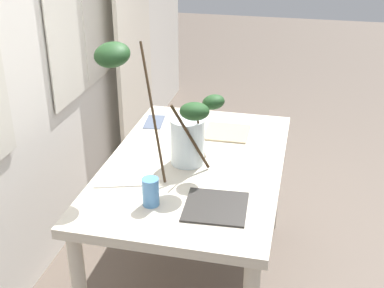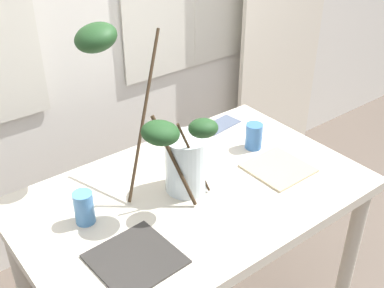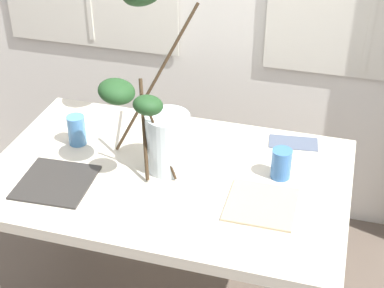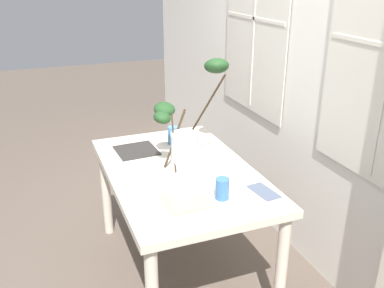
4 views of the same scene
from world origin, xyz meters
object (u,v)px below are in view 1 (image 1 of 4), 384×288
Objects in this scene: vase_with_branches at (177,123)px; drinking_glass_blue_left at (151,192)px; drinking_glass_blue_right at (195,118)px; dining_table at (194,178)px; plate_square_right at (227,132)px; plate_square_left at (216,207)px.

drinking_glass_blue_left is at bearing 176.09° from vase_with_branches.
drinking_glass_blue_right is at bearing 2.47° from vase_with_branches.
plate_square_right is at bearing -14.61° from dining_table.
dining_table is at bearing -12.94° from drinking_glass_blue_left.
drinking_glass_blue_left is 1.07× the size of drinking_glass_blue_right.
vase_with_branches is (-0.06, 0.07, 0.32)m from dining_table.
dining_table is at bearing -167.52° from drinking_glass_blue_right.
drinking_glass_blue_left is 0.52× the size of plate_square_right.
dining_table is 5.67× the size of plate_square_right.
vase_with_branches is 2.47× the size of plate_square_left.
drinking_glass_blue_left is (-0.42, 0.10, 0.15)m from dining_table.
drinking_glass_blue_right is (0.42, 0.09, 0.15)m from dining_table.
plate_square_left is at bearing -161.23° from drinking_glass_blue_right.
vase_with_branches is at bearing -3.91° from drinking_glass_blue_left.
drinking_glass_blue_left is 0.48× the size of plate_square_left.
plate_square_left is 1.10× the size of plate_square_right.
plate_square_left is (0.04, -0.27, -0.06)m from drinking_glass_blue_left.
vase_with_branches is 2.71× the size of plate_square_right.
plate_square_left is 0.76m from plate_square_right.
drinking_glass_blue_left is 0.83m from drinking_glass_blue_right.
vase_with_branches is at bearing 38.09° from plate_square_left.
dining_table is 0.34m from vase_with_branches.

